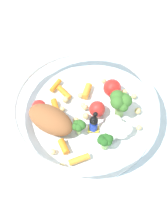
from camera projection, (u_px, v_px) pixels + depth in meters
The scene contains 2 objects.
ground_plane at pixel (80, 116), 0.62m from camera, with size 2.40×2.40×0.00m, color silver.
food_container at pixel (85, 113), 0.59m from camera, with size 0.26×0.26×0.07m.
Camera 1 is at (-0.23, 0.23, 0.52)m, focal length 53.74 mm.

